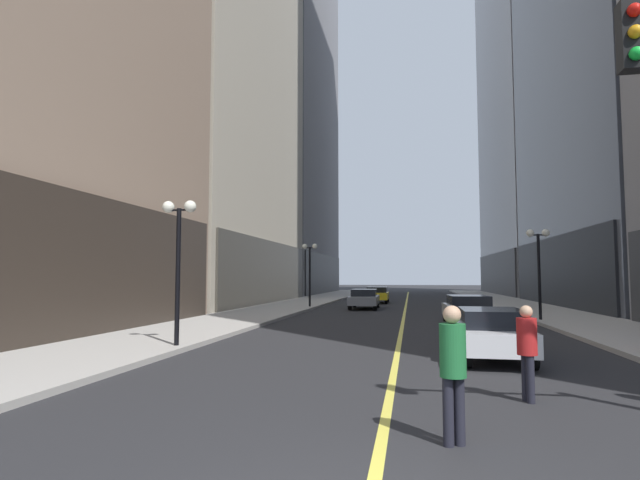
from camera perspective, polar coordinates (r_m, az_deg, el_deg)
ground_plane at (r=39.20m, az=9.63°, el=-7.26°), size 200.00×200.00×0.00m
sidewalk_left at (r=40.13m, az=-2.33°, el=-7.14°), size 4.50×78.00×0.15m
sidewalk_right at (r=39.97m, az=21.62°, el=-6.86°), size 4.50×78.00×0.15m
lane_centre_stripe at (r=39.20m, az=9.63°, el=-7.26°), size 0.16×70.00×0.01m
building_left_mid at (r=46.28m, az=-13.85°, el=19.49°), size 13.46×24.00×41.42m
building_left_far at (r=70.07m, az=-5.63°, el=13.72°), size 14.94×26.00×47.46m
building_right_far at (r=69.98m, az=23.52°, el=15.43°), size 11.72×26.00×50.63m
car_white at (r=14.20m, az=18.64°, el=-9.76°), size 1.80×4.14×1.32m
car_silver at (r=24.17m, az=16.28°, el=-7.40°), size 2.05×4.48×1.32m
car_grey at (r=34.78m, az=5.00°, el=-6.52°), size 1.95×4.68×1.32m
car_yellow at (r=42.73m, az=6.45°, el=-6.07°), size 1.87×4.47×1.32m
pedestrian_in_red_jacket at (r=9.68m, az=22.24°, el=-10.92°), size 0.42×0.42×1.66m
pedestrian_in_green_parka at (r=6.95m, az=14.71°, el=-13.22°), size 0.45×0.45×1.78m
street_lamp_left_near at (r=15.68m, az=-15.61°, el=0.02°), size 1.06×0.36×4.43m
street_lamp_left_far at (r=34.73m, az=-1.15°, el=-2.35°), size 1.06×0.36×4.43m
street_lamp_right_mid at (r=26.27m, az=23.34°, el=-1.42°), size 1.06×0.36×4.43m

